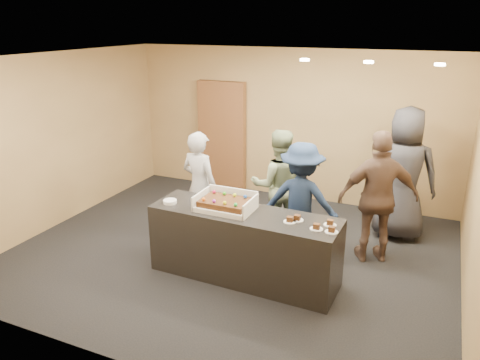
{
  "coord_description": "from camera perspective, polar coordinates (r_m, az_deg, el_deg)",
  "views": [
    {
      "loc": [
        2.52,
        -5.44,
        3.17
      ],
      "look_at": [
        0.12,
        0.0,
        1.11
      ],
      "focal_mm": 35.0,
      "sensor_mm": 36.0,
      "label": 1
    }
  ],
  "objects": [
    {
      "name": "slice_b",
      "position": [
        5.6,
        6.99,
        -4.68
      ],
      "size": [
        0.15,
        0.15,
        0.07
      ],
      "color": "white",
      "rests_on": "serving_counter"
    },
    {
      "name": "sheet_cake",
      "position": [
        5.84,
        -1.81,
        -2.72
      ],
      "size": [
        0.6,
        0.42,
        0.12
      ],
      "color": "#3C1C0D",
      "rests_on": "cake_box"
    },
    {
      "name": "person_brown_extra",
      "position": [
        6.5,
        16.51,
        -2.07
      ],
      "size": [
        1.15,
        0.84,
        1.82
      ],
      "primitive_type": "imported",
      "rotation": [
        0.0,
        0.0,
        3.56
      ],
      "color": "brown",
      "rests_on": "floor"
    },
    {
      "name": "slice_e",
      "position": [
        5.36,
        11.11,
        -6.04
      ],
      "size": [
        0.15,
        0.15,
        0.07
      ],
      "color": "white",
      "rests_on": "serving_counter"
    },
    {
      "name": "room",
      "position": [
        6.27,
        -0.99,
        2.23
      ],
      "size": [
        6.04,
        6.0,
        2.7
      ],
      "color": "black",
      "rests_on": "ground"
    },
    {
      "name": "slice_c",
      "position": [
        5.4,
        9.3,
        -5.71
      ],
      "size": [
        0.15,
        0.15,
        0.07
      ],
      "color": "white",
      "rests_on": "serving_counter"
    },
    {
      "name": "plate_stack",
      "position": [
        6.13,
        -8.53,
        -2.62
      ],
      "size": [
        0.17,
        0.17,
        0.04
      ],
      "primitive_type": "cylinder",
      "color": "white",
      "rests_on": "serving_counter"
    },
    {
      "name": "person_navy_man",
      "position": [
        6.41,
        7.45,
        -2.57
      ],
      "size": [
        1.1,
        0.68,
        1.64
      ],
      "primitive_type": "imported",
      "rotation": [
        0.0,
        0.0,
        3.22
      ],
      "color": "#182745",
      "rests_on": "floor"
    },
    {
      "name": "person_sage_man",
      "position": [
        6.94,
        4.67,
        -0.59
      ],
      "size": [
        1.01,
        0.93,
        1.67
      ],
      "primitive_type": "imported",
      "rotation": [
        0.0,
        0.0,
        3.6
      ],
      "color": "gray",
      "rests_on": "floor"
    },
    {
      "name": "slice_a",
      "position": [
        5.55,
        6.1,
        -4.89
      ],
      "size": [
        0.15,
        0.15,
        0.07
      ],
      "color": "white",
      "rests_on": "serving_counter"
    },
    {
      "name": "person_server_grey",
      "position": [
        6.92,
        -4.91,
        -0.77
      ],
      "size": [
        0.67,
        0.5,
        1.65
      ],
      "primitive_type": "imported",
      "rotation": [
        0.0,
        0.0,
        2.95
      ],
      "color": "#ACACB1",
      "rests_on": "floor"
    },
    {
      "name": "slice_d",
      "position": [
        5.53,
        10.93,
        -5.21
      ],
      "size": [
        0.15,
        0.15,
        0.07
      ],
      "color": "white",
      "rests_on": "serving_counter"
    },
    {
      "name": "person_dark_suit",
      "position": [
        7.29,
        19.27,
        0.7
      ],
      "size": [
        1.03,
        0.71,
        2.0
      ],
      "primitive_type": "imported",
      "rotation": [
        0.0,
        0.0,
        3.22
      ],
      "color": "#2A2A30",
      "rests_on": "floor"
    },
    {
      "name": "ceiling_spotlights",
      "position": [
        6.03,
        15.41,
        13.7
      ],
      "size": [
        1.72,
        0.12,
        0.03
      ],
      "color": "#FFEAC6",
      "rests_on": "ceiling"
    },
    {
      "name": "cake_box",
      "position": [
        5.88,
        -1.69,
        -3.09
      ],
      "size": [
        0.71,
        0.49,
        0.21
      ],
      "color": "white",
      "rests_on": "serving_counter"
    },
    {
      "name": "serving_counter",
      "position": [
        5.97,
        0.48,
        -7.97
      ],
      "size": [
        2.42,
        0.77,
        0.9
      ],
      "primitive_type": "cube",
      "rotation": [
        0.0,
        0.0,
        -0.03
      ],
      "color": "black",
      "rests_on": "floor"
    },
    {
      "name": "storage_cabinet",
      "position": [
        9.0,
        -2.22,
        5.39
      ],
      "size": [
        0.94,
        0.15,
        2.07
      ],
      "primitive_type": "cube",
      "color": "brown",
      "rests_on": "floor"
    }
  ]
}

